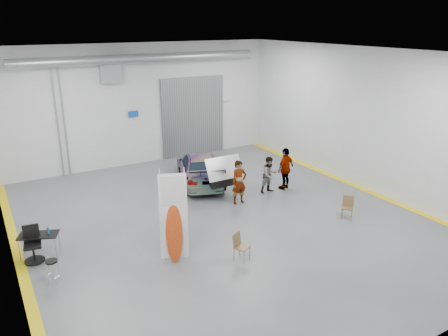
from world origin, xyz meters
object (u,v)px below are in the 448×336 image
surfboard_display (177,225)px  person_b (269,175)px  person_c (286,169)px  shop_stool (53,272)px  work_table (36,235)px  folding_chair_far (347,212)px  office_chair (32,246)px  folding_chair_near (242,252)px  person_a (239,182)px  sedan_car (200,167)px

surfboard_display → person_b: bearing=51.8°
person_c → person_b: bearing=-18.3°
shop_stool → person_b: bearing=15.2°
surfboard_display → work_table: (-3.67, 2.45, -0.49)m
folding_chair_far → office_chair: office_chair is taller
person_b → folding_chair_near: person_b is taller
folding_chair_far → shop_stool: size_ratio=1.21×
person_b → person_c: 0.86m
person_a → person_c: person_c is taller
person_b → shop_stool: 9.58m
sedan_car → folding_chair_near: sedan_car is taller
folding_chair_near → folding_chair_far: folding_chair_near is taller
surfboard_display → folding_chair_far: size_ratio=3.57×
folding_chair_near → folding_chair_far: bearing=-21.8°
surfboard_display → folding_chair_far: surfboard_display is taller
person_b → work_table: size_ratio=1.22×
sedan_car → office_chair: 8.41m
office_chair → person_b: bearing=14.1°
folding_chair_near → work_table: 6.37m
sedan_car → person_c: 3.85m
person_c → shop_stool: 10.41m
sedan_car → work_table: sedan_car is taller
shop_stool → person_a: bearing=16.1°
person_c → sedan_car: bearing=-61.6°
sedan_car → shop_stool: (-7.28, -5.15, -0.33)m
person_b → shop_stool: (-9.24, -2.51, -0.44)m
shop_stool → office_chair: size_ratio=0.62×
office_chair → shop_stool: bearing=-70.5°
person_b → folding_chair_far: (0.95, -3.59, -0.53)m
person_b → surfboard_display: (-5.71, -3.19, 0.43)m
person_a → office_chair: (-7.81, -0.64, -0.40)m
person_c → folding_chair_far: size_ratio=2.19×
person_c → shop_stool: size_ratio=2.64×
sedan_car → folding_chair_far: sedan_car is taller
folding_chair_near → office_chair: (-5.54, 3.15, 0.22)m
person_b → folding_chair_near: bearing=-136.1°
work_table → sedan_car: bearing=24.5°
sedan_car → surfboard_display: bearing=78.0°
person_a → person_b: (1.73, 0.34, -0.10)m
folding_chair_far → office_chair: 10.82m
surfboard_display → office_chair: 4.48m
shop_stool → surfboard_display: bearing=-10.9°
person_a → shop_stool: bearing=-161.6°
person_a → person_b: person_a is taller
person_b → folding_chair_near: 5.78m
shop_stool → work_table: size_ratio=0.54×
folding_chair_far → work_table: (-10.33, 2.85, 0.47)m
person_a → folding_chair_near: size_ratio=2.06×
sedan_car → folding_chair_far: 6.89m
sedan_car → person_b: person_b is taller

